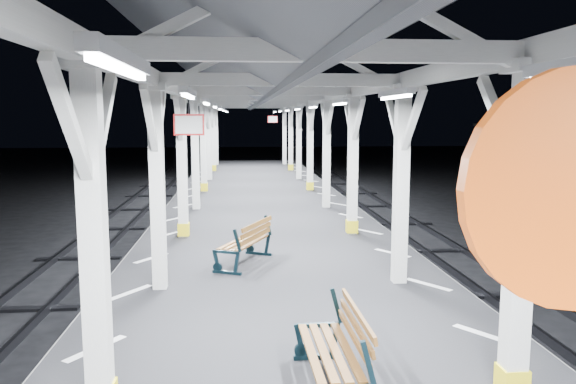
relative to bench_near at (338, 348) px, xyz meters
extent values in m
plane|color=black|center=(-0.30, 5.69, -1.46)|extent=(120.00, 120.00, 0.00)
cube|color=black|center=(-0.30, 5.69, -0.96)|extent=(6.00, 50.00, 1.00)
cube|color=silver|center=(-2.75, 5.69, -0.45)|extent=(1.00, 48.00, 0.01)
cube|color=silver|center=(2.15, 5.69, -0.45)|extent=(1.00, 48.00, 0.01)
cube|color=#2D2D33|center=(-4.75, 5.69, -1.38)|extent=(0.08, 60.00, 0.16)
cube|color=black|center=(-5.30, 5.69, -1.43)|extent=(2.20, 0.22, 0.06)
cube|color=#2D2D33|center=(4.15, 5.69, -1.38)|extent=(0.08, 60.00, 0.16)
cube|color=#2D2D33|center=(5.25, 5.69, -1.38)|extent=(0.08, 60.00, 0.16)
cube|color=black|center=(4.70, 5.69, -1.43)|extent=(2.20, 0.22, 0.06)
cube|color=silver|center=(-2.30, -0.31, 1.14)|extent=(0.22, 0.22, 3.20)
cube|color=silver|center=(-2.30, -0.31, 2.80)|extent=(0.40, 0.40, 0.12)
cube|color=silver|center=(-2.30, 0.24, 2.29)|extent=(0.10, 0.99, 0.99)
cube|color=silver|center=(-2.30, -0.86, 2.29)|extent=(0.10, 0.99, 0.99)
cube|color=silver|center=(-2.30, 3.69, 1.14)|extent=(0.22, 0.22, 3.20)
cube|color=silver|center=(-2.30, 3.69, 2.80)|extent=(0.40, 0.40, 0.12)
cube|color=silver|center=(-2.30, 4.24, 2.29)|extent=(0.10, 0.99, 0.99)
cube|color=silver|center=(-2.30, 3.14, 2.29)|extent=(0.10, 0.99, 0.99)
cube|color=silver|center=(-2.30, 7.69, 1.14)|extent=(0.22, 0.22, 3.20)
cube|color=silver|center=(-2.30, 7.69, 2.80)|extent=(0.40, 0.40, 0.12)
cube|color=yellow|center=(-2.30, 7.69, -0.28)|extent=(0.26, 0.26, 0.30)
cube|color=silver|center=(-2.30, 8.24, 2.29)|extent=(0.10, 0.99, 0.99)
cube|color=silver|center=(-2.30, 7.14, 2.29)|extent=(0.10, 0.99, 0.99)
cube|color=silver|center=(-2.30, 11.69, 1.14)|extent=(0.22, 0.22, 3.20)
cube|color=silver|center=(-2.30, 11.69, 2.80)|extent=(0.40, 0.40, 0.12)
cube|color=silver|center=(-2.30, 12.24, 2.29)|extent=(0.10, 0.99, 0.99)
cube|color=silver|center=(-2.30, 11.14, 2.29)|extent=(0.10, 0.99, 0.99)
cube|color=silver|center=(-2.30, 15.69, 1.14)|extent=(0.22, 0.22, 3.20)
cube|color=silver|center=(-2.30, 15.69, 2.80)|extent=(0.40, 0.40, 0.12)
cube|color=yellow|center=(-2.30, 15.69, -0.28)|extent=(0.26, 0.26, 0.30)
cube|color=silver|center=(-2.30, 16.24, 2.29)|extent=(0.10, 0.99, 0.99)
cube|color=silver|center=(-2.30, 15.14, 2.29)|extent=(0.10, 0.99, 0.99)
cube|color=silver|center=(-2.30, 19.69, 1.14)|extent=(0.22, 0.22, 3.20)
cube|color=silver|center=(-2.30, 19.69, 2.80)|extent=(0.40, 0.40, 0.12)
cube|color=silver|center=(-2.30, 20.24, 2.29)|extent=(0.10, 0.99, 0.99)
cube|color=silver|center=(-2.30, 19.14, 2.29)|extent=(0.10, 0.99, 0.99)
cube|color=silver|center=(-2.30, 23.69, 1.14)|extent=(0.22, 0.22, 3.20)
cube|color=silver|center=(-2.30, 23.69, 2.80)|extent=(0.40, 0.40, 0.12)
cube|color=yellow|center=(-2.30, 23.69, -0.28)|extent=(0.26, 0.26, 0.30)
cube|color=silver|center=(-2.30, 24.24, 2.29)|extent=(0.10, 0.99, 0.99)
cube|color=silver|center=(-2.30, 23.14, 2.29)|extent=(0.10, 0.99, 0.99)
cube|color=silver|center=(-2.30, 27.69, 1.14)|extent=(0.22, 0.22, 3.20)
cube|color=silver|center=(-2.30, 27.69, 2.80)|extent=(0.40, 0.40, 0.12)
cube|color=silver|center=(-2.30, 28.24, 2.29)|extent=(0.10, 0.99, 0.99)
cube|color=silver|center=(-2.30, 27.14, 2.29)|extent=(0.10, 0.99, 0.99)
cube|color=silver|center=(1.70, -0.31, 1.14)|extent=(0.22, 0.22, 3.20)
cube|color=silver|center=(1.70, -0.31, 2.80)|extent=(0.40, 0.40, 0.12)
cube|color=yellow|center=(1.70, -0.31, -0.28)|extent=(0.26, 0.26, 0.30)
cube|color=silver|center=(1.70, 0.24, 2.29)|extent=(0.10, 0.99, 0.99)
cube|color=silver|center=(1.70, -0.86, 2.29)|extent=(0.10, 0.99, 0.99)
cube|color=silver|center=(1.70, 3.69, 1.14)|extent=(0.22, 0.22, 3.20)
cube|color=silver|center=(1.70, 3.69, 2.80)|extent=(0.40, 0.40, 0.12)
cube|color=silver|center=(1.70, 4.24, 2.29)|extent=(0.10, 0.99, 0.99)
cube|color=silver|center=(1.70, 3.14, 2.29)|extent=(0.10, 0.99, 0.99)
cube|color=silver|center=(1.70, 7.69, 1.14)|extent=(0.22, 0.22, 3.20)
cube|color=silver|center=(1.70, 7.69, 2.80)|extent=(0.40, 0.40, 0.12)
cube|color=yellow|center=(1.70, 7.69, -0.28)|extent=(0.26, 0.26, 0.30)
cube|color=silver|center=(1.70, 8.24, 2.29)|extent=(0.10, 0.99, 0.99)
cube|color=silver|center=(1.70, 7.14, 2.29)|extent=(0.10, 0.99, 0.99)
cube|color=silver|center=(1.70, 11.69, 1.14)|extent=(0.22, 0.22, 3.20)
cube|color=silver|center=(1.70, 11.69, 2.80)|extent=(0.40, 0.40, 0.12)
cube|color=silver|center=(1.70, 12.24, 2.29)|extent=(0.10, 0.99, 0.99)
cube|color=silver|center=(1.70, 11.14, 2.29)|extent=(0.10, 0.99, 0.99)
cube|color=silver|center=(1.70, 15.69, 1.14)|extent=(0.22, 0.22, 3.20)
cube|color=silver|center=(1.70, 15.69, 2.80)|extent=(0.40, 0.40, 0.12)
cube|color=yellow|center=(1.70, 15.69, -0.28)|extent=(0.26, 0.26, 0.30)
cube|color=silver|center=(1.70, 16.24, 2.29)|extent=(0.10, 0.99, 0.99)
cube|color=silver|center=(1.70, 15.14, 2.29)|extent=(0.10, 0.99, 0.99)
cube|color=silver|center=(1.70, 19.69, 1.14)|extent=(0.22, 0.22, 3.20)
cube|color=silver|center=(1.70, 19.69, 2.80)|extent=(0.40, 0.40, 0.12)
cube|color=silver|center=(1.70, 20.24, 2.29)|extent=(0.10, 0.99, 0.99)
cube|color=silver|center=(1.70, 19.14, 2.29)|extent=(0.10, 0.99, 0.99)
cube|color=silver|center=(1.70, 23.69, 1.14)|extent=(0.22, 0.22, 3.20)
cube|color=silver|center=(1.70, 23.69, 2.80)|extent=(0.40, 0.40, 0.12)
cube|color=yellow|center=(1.70, 23.69, -0.28)|extent=(0.26, 0.26, 0.30)
cube|color=silver|center=(1.70, 24.24, 2.29)|extent=(0.10, 0.99, 0.99)
cube|color=silver|center=(1.70, 23.14, 2.29)|extent=(0.10, 0.99, 0.99)
cube|color=silver|center=(1.70, 27.69, 1.14)|extent=(0.22, 0.22, 3.20)
cube|color=silver|center=(1.70, 27.69, 2.80)|extent=(0.40, 0.40, 0.12)
cube|color=silver|center=(1.70, 28.24, 2.29)|extent=(0.10, 0.99, 0.99)
cube|color=silver|center=(1.70, 27.14, 2.29)|extent=(0.10, 0.99, 0.99)
cube|color=silver|center=(-2.30, 5.69, 2.92)|extent=(0.18, 48.00, 0.24)
cube|color=silver|center=(1.70, 5.69, 2.92)|extent=(0.18, 48.00, 0.24)
cube|color=silver|center=(-0.30, -0.31, 2.92)|extent=(4.20, 0.14, 0.20)
cube|color=silver|center=(-0.30, 3.69, 2.92)|extent=(4.20, 0.14, 0.20)
cube|color=silver|center=(-0.30, 7.69, 2.92)|extent=(4.20, 0.14, 0.20)
cube|color=silver|center=(-0.30, 11.69, 2.92)|extent=(4.20, 0.14, 0.20)
cube|color=silver|center=(-0.30, 15.69, 2.92)|extent=(4.20, 0.14, 0.20)
cube|color=silver|center=(-0.30, 19.69, 2.92)|extent=(4.20, 0.14, 0.20)
cube|color=silver|center=(-0.30, 23.69, 2.92)|extent=(4.20, 0.14, 0.20)
cube|color=silver|center=(-0.30, 27.69, 2.92)|extent=(4.20, 0.14, 0.20)
cube|color=silver|center=(-0.30, 5.69, 3.84)|extent=(0.16, 48.00, 0.20)
cube|color=#484B50|center=(-1.60, 5.69, 3.46)|extent=(2.80, 49.00, 1.45)
cube|color=#484B50|center=(1.00, 5.69, 3.46)|extent=(2.80, 49.00, 1.45)
cube|color=silver|center=(-1.60, -2.31, 2.64)|extent=(0.10, 1.35, 0.08)
cube|color=white|center=(-1.60, -2.31, 2.59)|extent=(0.05, 1.25, 0.05)
cube|color=silver|center=(-1.60, 1.69, 2.64)|extent=(0.10, 1.35, 0.08)
cube|color=white|center=(-1.60, 1.69, 2.59)|extent=(0.05, 1.25, 0.05)
cube|color=silver|center=(-1.60, 5.69, 2.64)|extent=(0.10, 1.35, 0.08)
cube|color=white|center=(-1.60, 5.69, 2.59)|extent=(0.05, 1.25, 0.05)
cube|color=silver|center=(-1.60, 9.69, 2.64)|extent=(0.10, 1.35, 0.08)
cube|color=white|center=(-1.60, 9.69, 2.59)|extent=(0.05, 1.25, 0.05)
cube|color=silver|center=(-1.60, 13.69, 2.64)|extent=(0.10, 1.35, 0.08)
cube|color=white|center=(-1.60, 13.69, 2.59)|extent=(0.05, 1.25, 0.05)
cube|color=silver|center=(-1.60, 17.69, 2.64)|extent=(0.10, 1.35, 0.08)
cube|color=white|center=(-1.60, 17.69, 2.59)|extent=(0.05, 1.25, 0.05)
cube|color=silver|center=(-1.60, 21.69, 2.64)|extent=(0.10, 1.35, 0.08)
cube|color=white|center=(-1.60, 21.69, 2.59)|extent=(0.05, 1.25, 0.05)
cube|color=silver|center=(-1.60, 25.69, 2.64)|extent=(0.10, 1.35, 0.08)
cube|color=white|center=(-1.60, 25.69, 2.59)|extent=(0.05, 1.25, 0.05)
cube|color=silver|center=(1.00, 1.69, 2.64)|extent=(0.10, 1.35, 0.08)
cube|color=white|center=(1.00, 1.69, 2.59)|extent=(0.05, 1.25, 0.05)
cube|color=silver|center=(1.00, 5.69, 2.64)|extent=(0.10, 1.35, 0.08)
cube|color=white|center=(1.00, 5.69, 2.59)|extent=(0.05, 1.25, 0.05)
cube|color=silver|center=(1.00, 9.69, 2.64)|extent=(0.10, 1.35, 0.08)
cube|color=white|center=(1.00, 9.69, 2.59)|extent=(0.05, 1.25, 0.05)
cube|color=silver|center=(1.00, 13.69, 2.64)|extent=(0.10, 1.35, 0.08)
cube|color=white|center=(1.00, 13.69, 2.59)|extent=(0.05, 1.25, 0.05)
cube|color=silver|center=(1.00, 17.69, 2.64)|extent=(0.10, 1.35, 0.08)
cube|color=white|center=(1.00, 17.69, 2.59)|extent=(0.05, 1.25, 0.05)
cube|color=silver|center=(1.00, 21.69, 2.64)|extent=(0.10, 1.35, 0.08)
cube|color=white|center=(1.00, 21.69, 2.59)|extent=(0.05, 1.25, 0.05)
cube|color=silver|center=(1.00, 25.69, 2.64)|extent=(0.10, 1.35, 0.08)
cube|color=white|center=(1.00, 25.69, 2.59)|extent=(0.05, 1.25, 0.05)
cylinder|color=black|center=(-1.80, 4.00, 2.56)|extent=(0.02, 0.02, 0.36)
cube|color=red|center=(-1.80, 4.00, 2.21)|extent=(0.50, 0.03, 0.35)
cube|color=white|center=(-1.80, 4.00, 2.21)|extent=(0.44, 0.04, 0.29)
cylinder|color=black|center=(0.76, 23.53, 2.56)|extent=(0.02, 0.02, 0.36)
cube|color=red|center=(0.76, 23.53, 2.21)|extent=(0.50, 0.03, 0.35)
cube|color=white|center=(0.76, 23.53, 2.21)|extent=(0.44, 0.05, 0.29)
cube|color=black|center=(13.70, 27.69, 0.19)|extent=(0.20, 0.20, 3.30)
sphere|color=silver|center=(13.70, 21.69, 1.76)|extent=(0.20, 0.20, 0.20)
sphere|color=silver|center=(13.70, 27.69, 1.76)|extent=(0.20, 0.20, 0.20)
cube|color=black|center=(0.13, -0.76, 0.18)|extent=(0.16, 0.05, 0.42)
cube|color=black|center=(-0.10, 0.76, -0.43)|extent=(0.57, 0.06, 0.06)
cube|color=black|center=(-0.31, 0.76, -0.24)|extent=(0.15, 0.05, 0.44)
cube|color=black|center=(0.09, 0.77, -0.24)|extent=(0.13, 0.05, 0.44)
cube|color=black|center=(0.11, 0.77, 0.18)|extent=(0.16, 0.05, 0.42)
cube|color=brown|center=(-0.28, 0.00, -0.03)|extent=(0.10, 1.46, 0.03)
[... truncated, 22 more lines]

